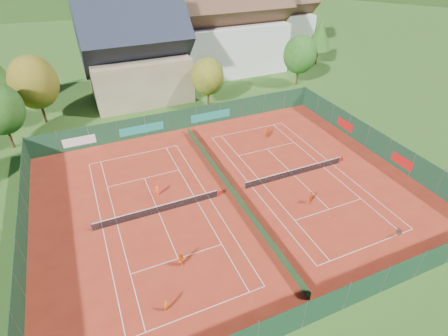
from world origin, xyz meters
TOP-DOWN VIEW (x-y plane):
  - ground at (0.00, 0.00)m, footprint 600.00×600.00m
  - clay_pad at (0.00, 0.00)m, footprint 40.00×32.00m
  - court_markings_left at (-8.00, 0.00)m, footprint 11.03×23.83m
  - court_markings_right at (8.00, 0.00)m, footprint 11.03×23.83m
  - tennis_net_left at (-7.85, 0.00)m, footprint 13.30×0.10m
  - tennis_net_right at (8.15, 0.00)m, footprint 13.30×0.10m
  - court_divider at (0.00, 0.00)m, footprint 0.03×28.80m
  - fence_north at (-0.46, 15.99)m, footprint 40.00×0.10m
  - fence_south at (0.00, -16.00)m, footprint 40.00×0.04m
  - fence_west at (-20.00, 0.00)m, footprint 0.04×32.00m
  - fence_east at (20.00, 0.05)m, footprint 0.09×32.00m
  - chalet at (-3.00, 30.00)m, footprint 16.20×12.00m
  - hotel_block_a at (16.00, 36.00)m, footprint 21.60×11.00m
  - hotel_block_b at (30.00, 44.00)m, footprint 17.28×10.00m
  - tree_west_mid at (-18.00, 26.00)m, footprint 6.44×6.44m
  - tree_center at (6.00, 22.00)m, footprint 5.01×5.01m
  - tree_east_front at (24.00, 24.00)m, footprint 5.72×5.72m
  - tree_east_mid at (34.00, 32.00)m, footprint 5.04×5.04m
  - tree_east_back at (26.00, 40.00)m, footprint 7.15×7.15m
  - mountain_backdrop at (28.54, 233.48)m, footprint 820.00×530.00m
  - ball_hopper at (11.39, -12.02)m, footprint 0.34×0.34m
  - loose_ball_0 at (-11.77, -6.72)m, footprint 0.07×0.07m
  - loose_ball_1 at (7.26, -7.30)m, footprint 0.07×0.07m
  - loose_ball_2 at (2.98, 3.23)m, footprint 0.07×0.07m
  - player_left_near at (-10.26, -10.86)m, footprint 0.47×0.35m
  - player_left_mid at (-7.92, -7.30)m, footprint 0.82×0.68m
  - player_left_far at (-7.39, 2.75)m, footprint 0.89×0.62m
  - player_right_near at (6.73, -4.82)m, footprint 0.91×0.88m
  - player_right_far_a at (9.90, 9.68)m, footprint 0.67×0.50m
  - player_right_far_b at (9.37, 8.92)m, footprint 1.14×0.56m

SIDE VIEW (x-z plane):
  - mountain_backdrop at x=28.54m, z-range -160.64..81.36m
  - ground at x=0.00m, z-range -0.02..-0.02m
  - clay_pad at x=0.00m, z-range 0.00..0.01m
  - court_markings_left at x=-8.00m, z-range 0.01..0.01m
  - court_markings_right at x=8.00m, z-range 0.01..0.01m
  - loose_ball_0 at x=-11.77m, z-range 0.00..0.07m
  - loose_ball_1 at x=7.26m, z-range 0.00..0.07m
  - loose_ball_2 at x=2.98m, z-range 0.00..0.07m
  - court_divider at x=0.00m, z-range 0.00..1.00m
  - tennis_net_left at x=-7.85m, z-range 0.00..1.02m
  - tennis_net_right at x=8.15m, z-range 0.00..1.02m
  - ball_hopper at x=11.39m, z-range 0.16..0.96m
  - player_right_far_b at x=9.37m, z-range 0.00..1.18m
  - player_left_near at x=-10.26m, z-range 0.00..1.19m
  - player_right_far_a at x=9.90m, z-range 0.00..1.23m
  - player_left_far at x=-7.39m, z-range 0.00..1.27m
  - player_left_mid at x=-7.92m, z-range 0.00..1.52m
  - player_right_near at x=6.73m, z-range 0.00..1.52m
  - fence_north at x=-0.46m, z-range -0.03..2.97m
  - fence_east at x=20.00m, z-range -0.02..2.98m
  - fence_south at x=0.00m, z-range 0.00..3.00m
  - fence_west at x=-20.00m, z-range 0.00..3.00m
  - tree_center at x=6.00m, z-range 0.92..8.52m
  - tree_east_front at x=24.00m, z-range 1.05..9.74m
  - tree_east_mid at x=34.00m, z-range 1.56..10.56m
  - tree_west_mid at x=-18.00m, z-range 1.18..10.96m
  - hotel_block_b at x=30.00m, z-range -1.13..14.37m
  - chalet at x=-3.00m, z-range -1.38..14.62m
  - tree_east_back at x=26.00m, z-range 1.31..12.18m
  - hotel_block_a at x=16.00m, z-range -1.24..16.01m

